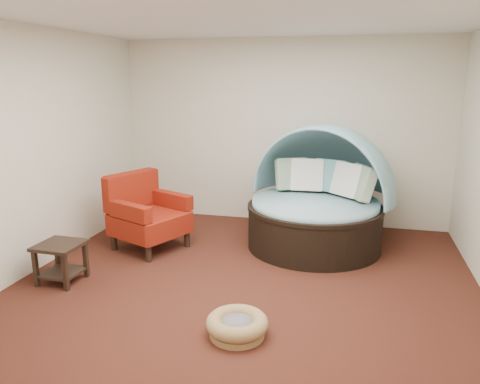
% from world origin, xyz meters
% --- Properties ---
extents(floor, '(5.00, 5.00, 0.00)m').
position_xyz_m(floor, '(0.00, 0.00, 0.00)').
color(floor, '#4B2015').
rests_on(floor, ground).
extents(wall_back, '(5.00, 0.00, 5.00)m').
position_xyz_m(wall_back, '(0.00, 2.50, 1.40)').
color(wall_back, beige).
rests_on(wall_back, floor).
extents(wall_front, '(5.00, 0.00, 5.00)m').
position_xyz_m(wall_front, '(0.00, -2.50, 1.40)').
color(wall_front, beige).
rests_on(wall_front, floor).
extents(wall_left, '(0.00, 5.00, 5.00)m').
position_xyz_m(wall_left, '(-2.50, 0.00, 1.40)').
color(wall_left, beige).
rests_on(wall_left, floor).
extents(ceiling, '(5.00, 5.00, 0.00)m').
position_xyz_m(ceiling, '(0.00, 0.00, 2.80)').
color(ceiling, white).
rests_on(ceiling, wall_back).
extents(canopy_daybed, '(2.30, 2.26, 1.63)m').
position_xyz_m(canopy_daybed, '(0.66, 1.50, 0.76)').
color(canopy_daybed, black).
rests_on(canopy_daybed, floor).
extents(pet_basket, '(0.69, 0.69, 0.19)m').
position_xyz_m(pet_basket, '(0.17, -1.01, 0.10)').
color(pet_basket, olive).
rests_on(pet_basket, floor).
extents(red_armchair, '(1.12, 1.12, 1.00)m').
position_xyz_m(red_armchair, '(-1.54, 0.86, 0.46)').
color(red_armchair, black).
rests_on(red_armchair, floor).
extents(side_table, '(0.48, 0.48, 0.45)m').
position_xyz_m(side_table, '(-2.00, -0.39, 0.29)').
color(side_table, black).
rests_on(side_table, floor).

